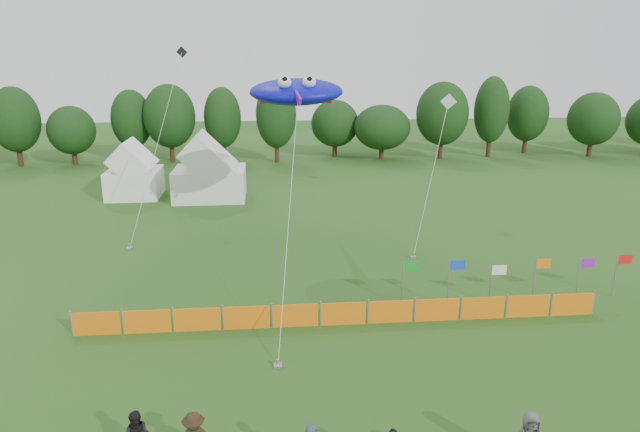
{
  "coord_description": "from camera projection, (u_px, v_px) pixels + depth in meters",
  "views": [
    {
      "loc": [
        -1.82,
        -14.02,
        11.06
      ],
      "look_at": [
        0.0,
        6.0,
        5.2
      ],
      "focal_mm": 32.0,
      "sensor_mm": 36.0,
      "label": 1
    }
  ],
  "objects": [
    {
      "name": "stingray_kite",
      "position": [
        296.0,
        92.0,
        31.36
      ],
      "size": [
        5.84,
        20.25,
        9.82
      ],
      "color": "#0F0FD6",
      "rests_on": "ground"
    },
    {
      "name": "treeline",
      "position": [
        301.0,
        120.0,
        58.58
      ],
      "size": [
        104.57,
        8.78,
        8.36
      ],
      "color": "#382314",
      "rests_on": "ground"
    },
    {
      "name": "small_kite_dark",
      "position": [
        161.0,
        131.0,
        36.31
      ],
      "size": [
        2.97,
        9.48,
        11.34
      ],
      "color": "black",
      "rests_on": "ground"
    },
    {
      "name": "small_kite_white",
      "position": [
        439.0,
        145.0,
        36.55
      ],
      "size": [
        5.24,
        9.93,
        8.24
      ],
      "color": "white",
      "rests_on": "ground"
    },
    {
      "name": "flag_row",
      "position": [
        516.0,
        274.0,
        25.64
      ],
      "size": [
        10.73,
        0.44,
        2.16
      ],
      "color": "gray",
      "rests_on": "ground"
    },
    {
      "name": "tent_right",
      "position": [
        210.0,
        174.0,
        43.72
      ],
      "size": [
        5.48,
        4.38,
        3.87
      ],
      "color": "white",
      "rests_on": "ground"
    },
    {
      "name": "barrier_fence",
      "position": [
        343.0,
        314.0,
        23.75
      ],
      "size": [
        21.9,
        0.06,
        1.0
      ],
      "color": "orange",
      "rests_on": "ground"
    },
    {
      "name": "tent_left",
      "position": [
        134.0,
        174.0,
        44.32
      ],
      "size": [
        4.0,
        4.0,
        3.53
      ],
      "color": "white",
      "rests_on": "ground"
    }
  ]
}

